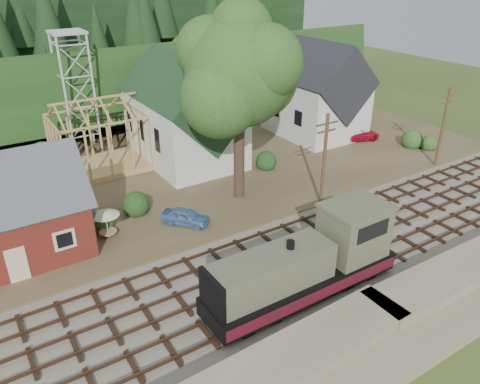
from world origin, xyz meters
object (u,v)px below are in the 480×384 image
locomotive (309,264)px  car_red (358,134)px  car_blue (185,217)px  patio_set (105,214)px

locomotive → car_red: size_ratio=2.63×
locomotive → car_blue: size_ratio=3.40×
locomotive → patio_set: locomotive is taller
car_red → locomotive: bearing=148.1°
car_blue → patio_set: (-5.60, 1.43, 1.27)m
car_red → patio_set: (-30.40, -4.90, 1.24)m
car_red → patio_set: patio_set is taller
car_red → patio_set: 30.82m
patio_set → car_red: bearing=9.2°
locomotive → car_red: locomotive is taller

